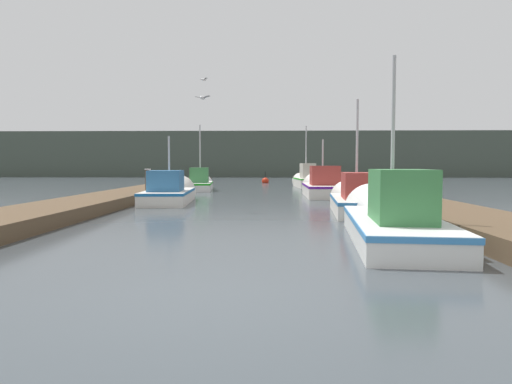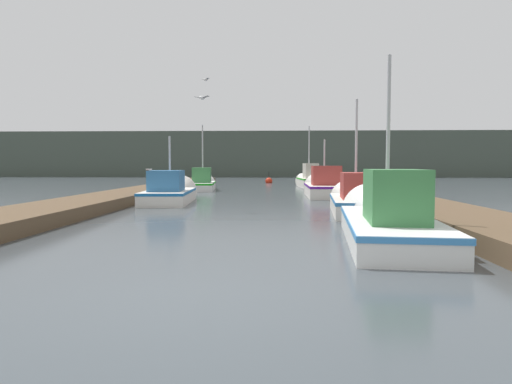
# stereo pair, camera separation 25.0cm
# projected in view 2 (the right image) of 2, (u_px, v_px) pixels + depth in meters

# --- Properties ---
(ground_plane) EXTENTS (200.00, 200.00, 0.00)m
(ground_plane) POSITION_uv_depth(u_px,v_px,m) (189.00, 304.00, 5.14)
(ground_plane) COLOR #3D4449
(dock_left) EXTENTS (2.33, 40.00, 0.40)m
(dock_left) POSITION_uv_depth(u_px,v_px,m) (134.00, 194.00, 21.33)
(dock_left) COLOR brown
(dock_left) RESTS_ON ground_plane
(dock_right) EXTENTS (2.33, 40.00, 0.40)m
(dock_right) POSITION_uv_depth(u_px,v_px,m) (377.00, 195.00, 20.85)
(dock_right) COLOR brown
(dock_right) RESTS_ON ground_plane
(distant_shore_ridge) EXTENTS (120.00, 16.00, 5.83)m
(distant_shore_ridge) POSITION_uv_depth(u_px,v_px,m) (269.00, 155.00, 65.04)
(distant_shore_ridge) COLOR #424C42
(distant_shore_ridge) RESTS_ON ground_plane
(fishing_boat_0) EXTENTS (2.26, 6.33, 4.40)m
(fishing_boat_0) POSITION_uv_depth(u_px,v_px,m) (384.00, 218.00, 10.03)
(fishing_boat_0) COLOR silver
(fishing_boat_0) RESTS_ON ground_plane
(fishing_boat_1) EXTENTS (1.94, 5.50, 4.16)m
(fishing_boat_1) POSITION_uv_depth(u_px,v_px,m) (355.00, 199.00, 15.31)
(fishing_boat_1) COLOR silver
(fishing_boat_1) RESTS_ON ground_plane
(fishing_boat_2) EXTENTS (2.08, 5.57, 3.31)m
(fishing_boat_2) POSITION_uv_depth(u_px,v_px,m) (172.00, 192.00, 19.40)
(fishing_boat_2) COLOR silver
(fishing_boat_2) RESTS_ON ground_plane
(fishing_boat_3) EXTENTS (1.82, 5.85, 3.37)m
(fishing_boat_3) POSITION_uv_depth(u_px,v_px,m) (323.00, 187.00, 23.19)
(fishing_boat_3) COLOR silver
(fishing_boat_3) RESTS_ON ground_plane
(fishing_boat_4) EXTENTS (1.84, 5.35, 4.46)m
(fishing_boat_4) POSITION_uv_depth(u_px,v_px,m) (203.00, 183.00, 28.61)
(fishing_boat_4) COLOR silver
(fishing_boat_4) RESTS_ON ground_plane
(fishing_boat_5) EXTENTS (1.69, 4.89, 4.58)m
(fishing_boat_5) POSITION_uv_depth(u_px,v_px,m) (308.00, 180.00, 32.22)
(fishing_boat_5) COLOR silver
(fishing_boat_5) RESTS_ON ground_plane
(mooring_piling_0) EXTENTS (0.31, 0.31, 0.97)m
(mooring_piling_0) POSITION_uv_depth(u_px,v_px,m) (387.00, 200.00, 13.79)
(mooring_piling_0) COLOR #473523
(mooring_piling_0) RESTS_ON ground_plane
(mooring_piling_1) EXTENTS (0.30, 0.30, 1.07)m
(mooring_piling_1) POSITION_uv_depth(u_px,v_px,m) (413.00, 207.00, 11.24)
(mooring_piling_1) COLOR #473523
(mooring_piling_1) RESTS_ON ground_plane
(mooring_piling_2) EXTENTS (0.27, 0.27, 1.40)m
(mooring_piling_2) POSITION_uv_depth(u_px,v_px,m) (149.00, 184.00, 20.39)
(mooring_piling_2) COLOR #473523
(mooring_piling_2) RESTS_ON ground_plane
(mooring_piling_3) EXTENTS (0.34, 0.34, 1.18)m
(mooring_piling_3) POSITION_uv_depth(u_px,v_px,m) (327.00, 179.00, 31.81)
(mooring_piling_3) COLOR #473523
(mooring_piling_3) RESTS_ON ground_plane
(channel_buoy) EXTENTS (0.61, 0.61, 1.11)m
(channel_buoy) POSITION_uv_depth(u_px,v_px,m) (269.00, 181.00, 39.24)
(channel_buoy) COLOR red
(channel_buoy) RESTS_ON ground_plane
(seagull_lead) EXTENTS (0.54, 0.35, 0.12)m
(seagull_lead) POSITION_uv_depth(u_px,v_px,m) (202.00, 98.00, 15.66)
(seagull_lead) COLOR white
(seagull_1) EXTENTS (0.46, 0.49, 0.12)m
(seagull_1) POSITION_uv_depth(u_px,v_px,m) (206.00, 80.00, 23.50)
(seagull_1) COLOR white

